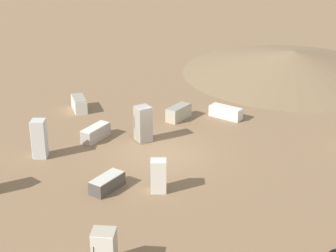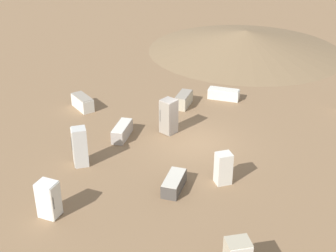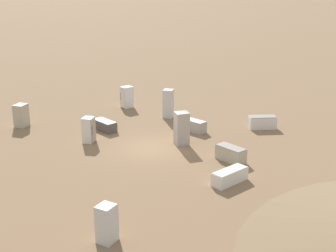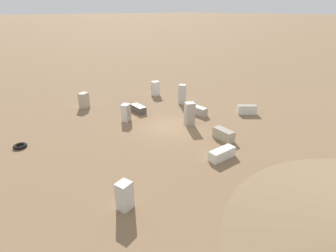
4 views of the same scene
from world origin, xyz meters
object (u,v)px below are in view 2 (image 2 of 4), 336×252
at_px(discarded_fridge_2, 80,147).
at_px(discarded_fridge_7, 83,102).
at_px(discarded_fridge_0, 169,116).
at_px(discarded_fridge_10, 49,199).
at_px(discarded_fridge_6, 184,100).
at_px(discarded_fridge_3, 224,94).
at_px(discarded_fridge_8, 223,168).
at_px(discarded_fridge_5, 174,183).
at_px(discarded_fridge_4, 122,131).

distance_m(discarded_fridge_2, discarded_fridge_7, 6.33).
relative_size(discarded_fridge_0, discarded_fridge_10, 1.22).
bearing_deg(discarded_fridge_6, discarded_fridge_3, 40.90).
distance_m(discarded_fridge_8, discarded_fridge_10, 7.44).
bearing_deg(discarded_fridge_2, discarded_fridge_7, -6.98).
xyz_separation_m(discarded_fridge_0, discarded_fridge_6, (-3.50, 0.03, -0.55)).
bearing_deg(discarded_fridge_8, discarded_fridge_5, 176.95).
bearing_deg(discarded_fridge_5, discarded_fridge_0, -70.56).
distance_m(discarded_fridge_3, discarded_fridge_7, 8.53).
height_order(discarded_fridge_5, discarded_fridge_6, discarded_fridge_6).
bearing_deg(discarded_fridge_7, discarded_fridge_2, 63.58).
height_order(discarded_fridge_3, discarded_fridge_5, discarded_fridge_3).
bearing_deg(discarded_fridge_4, discarded_fridge_5, -47.33).
bearing_deg(discarded_fridge_5, discarded_fridge_7, -40.51).
height_order(discarded_fridge_2, discarded_fridge_4, discarded_fridge_2).
height_order(discarded_fridge_3, discarded_fridge_4, discarded_fridge_4).
bearing_deg(discarded_fridge_3, discarded_fridge_0, -19.77).
xyz_separation_m(discarded_fridge_3, discarded_fridge_4, (6.21, -4.40, 0.03)).
relative_size(discarded_fridge_0, discarded_fridge_3, 0.98).
bearing_deg(discarded_fridge_8, discarded_fridge_3, 66.60).
relative_size(discarded_fridge_0, discarded_fridge_7, 1.10).
bearing_deg(discarded_fridge_10, discarded_fridge_5, 132.52).
distance_m(discarded_fridge_2, discarded_fridge_10, 3.85).
relative_size(discarded_fridge_7, discarded_fridge_8, 1.16).
xyz_separation_m(discarded_fridge_6, discarded_fridge_8, (7.49, 3.43, 0.35)).
relative_size(discarded_fridge_3, discarded_fridge_6, 1.16).
distance_m(discarded_fridge_0, discarded_fridge_3, 5.58).
xyz_separation_m(discarded_fridge_7, discarded_fridge_8, (5.65, 9.07, 0.34)).
relative_size(discarded_fridge_2, discarded_fridge_6, 1.16).
relative_size(discarded_fridge_5, discarded_fridge_10, 1.10).
xyz_separation_m(discarded_fridge_0, discarded_fridge_8, (3.99, 3.46, -0.20)).
bearing_deg(discarded_fridge_7, discarded_fridge_3, 154.49).
relative_size(discarded_fridge_6, discarded_fridge_10, 1.08).
xyz_separation_m(discarded_fridge_5, discarded_fridge_8, (-1.05, 1.95, 0.42)).
bearing_deg(discarded_fridge_10, discarded_fridge_8, 130.77).
bearing_deg(discarded_fridge_6, discarded_fridge_10, -99.36).
bearing_deg(discarded_fridge_2, discarded_fridge_6, -52.49).
distance_m(discarded_fridge_3, discarded_fridge_4, 7.60).
distance_m(discarded_fridge_6, discarded_fridge_8, 8.24).
bearing_deg(discarded_fridge_3, discarded_fridge_7, -62.73).
height_order(discarded_fridge_4, discarded_fridge_8, discarded_fridge_8).
bearing_deg(discarded_fridge_6, discarded_fridge_8, -60.82).
height_order(discarded_fridge_0, discarded_fridge_8, discarded_fridge_0).
height_order(discarded_fridge_2, discarded_fridge_5, discarded_fridge_2).
bearing_deg(discarded_fridge_5, discarded_fridge_3, -91.15).
xyz_separation_m(discarded_fridge_0, discarded_fridge_10, (7.98, -2.82, -0.17)).
relative_size(discarded_fridge_4, discarded_fridge_5, 1.05).
distance_m(discarded_fridge_0, discarded_fridge_6, 3.55).
xyz_separation_m(discarded_fridge_4, discarded_fridge_7, (-2.77, -3.41, 0.04)).
distance_m(discarded_fridge_0, discarded_fridge_10, 8.46).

